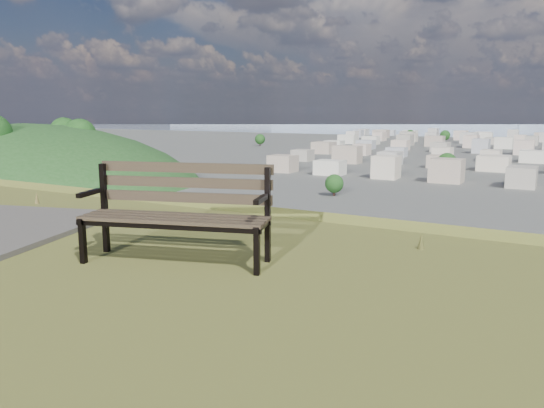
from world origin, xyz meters
The scene contains 4 objects.
park_bench centered at (0.32, 1.53, 25.56)m, with size 1.99×1.13×0.99m.
green_wooded_hill centered at (-181.13, 129.74, 0.12)m, with size 167.60×134.08×83.80m.
city_trees centered at (-26.39, 319.00, 4.83)m, with size 406.52×387.20×9.98m.
far_hills centered at (-60.92, 1402.93, 25.47)m, with size 2050.00×340.00×60.00m.
Camera 1 is at (3.78, -2.63, 26.53)m, focal length 35.00 mm.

